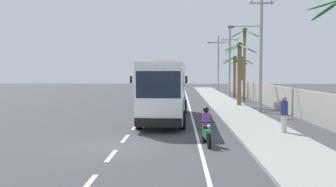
{
  "coord_description": "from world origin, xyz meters",
  "views": [
    {
      "loc": [
        2.55,
        -15.79,
        3.14
      ],
      "look_at": [
        1.78,
        8.61,
        1.7
      ],
      "focal_mm": 40.49,
      "sensor_mm": 36.0,
      "label": 1
    }
  ],
  "objects_px": {
    "palm_nearest": "(235,68)",
    "palm_third": "(242,68)",
    "utility_pole_distant": "(218,62)",
    "palm_second": "(244,49)",
    "motorcycle_beside_bus": "(206,129)",
    "coach_bus_foreground": "(166,89)",
    "pedestrian_near_kerb": "(284,114)",
    "utility_pole_mid": "(260,48)",
    "palm_fourth": "(239,63)",
    "utility_pole_far": "(229,59)"
  },
  "relations": [
    {
      "from": "palm_nearest",
      "to": "palm_third",
      "type": "height_order",
      "value": "palm_third"
    },
    {
      "from": "utility_pole_distant",
      "to": "palm_second",
      "type": "relative_size",
      "value": 1.13
    },
    {
      "from": "motorcycle_beside_bus",
      "to": "palm_third",
      "type": "xyz_separation_m",
      "value": [
        7.06,
        34.13,
        2.87
      ]
    },
    {
      "from": "coach_bus_foreground",
      "to": "pedestrian_near_kerb",
      "type": "bearing_deg",
      "value": -44.02
    },
    {
      "from": "palm_third",
      "to": "utility_pole_mid",
      "type": "bearing_deg",
      "value": -95.73
    },
    {
      "from": "palm_fourth",
      "to": "palm_second",
      "type": "bearing_deg",
      "value": 76.28
    },
    {
      "from": "utility_pole_distant",
      "to": "palm_nearest",
      "type": "distance_m",
      "value": 12.83
    },
    {
      "from": "utility_pole_distant",
      "to": "palm_fourth",
      "type": "distance_m",
      "value": 25.29
    },
    {
      "from": "palm_nearest",
      "to": "utility_pole_distant",
      "type": "bearing_deg",
      "value": 93.13
    },
    {
      "from": "utility_pole_mid",
      "to": "palm_nearest",
      "type": "xyz_separation_m",
      "value": [
        0.57,
        17.13,
        -1.44
      ]
    },
    {
      "from": "utility_pole_mid",
      "to": "palm_third",
      "type": "height_order",
      "value": "utility_pole_mid"
    },
    {
      "from": "utility_pole_far",
      "to": "palm_second",
      "type": "xyz_separation_m",
      "value": [
        1.02,
        -4.54,
        0.93
      ]
    },
    {
      "from": "palm_nearest",
      "to": "palm_fourth",
      "type": "distance_m",
      "value": 12.59
    },
    {
      "from": "utility_pole_far",
      "to": "palm_third",
      "type": "bearing_deg",
      "value": 67.19
    },
    {
      "from": "utility_pole_distant",
      "to": "palm_second",
      "type": "bearing_deg",
      "value": -87.88
    },
    {
      "from": "motorcycle_beside_bus",
      "to": "palm_nearest",
      "type": "bearing_deg",
      "value": 79.67
    },
    {
      "from": "pedestrian_near_kerb",
      "to": "motorcycle_beside_bus",
      "type": "bearing_deg",
      "value": -2.07
    },
    {
      "from": "pedestrian_near_kerb",
      "to": "utility_pole_mid",
      "type": "bearing_deg",
      "value": -130.22
    },
    {
      "from": "utility_pole_distant",
      "to": "palm_fourth",
      "type": "bearing_deg",
      "value": -91.57
    },
    {
      "from": "utility_pole_mid",
      "to": "palm_second",
      "type": "xyz_separation_m",
      "value": [
        0.59,
        10.41,
        0.51
      ]
    },
    {
      "from": "palm_second",
      "to": "utility_pole_distant",
      "type": "bearing_deg",
      "value": 92.12
    },
    {
      "from": "coach_bus_foreground",
      "to": "motorcycle_beside_bus",
      "type": "distance_m",
      "value": 8.75
    },
    {
      "from": "palm_second",
      "to": "coach_bus_foreground",
      "type": "bearing_deg",
      "value": -116.63
    },
    {
      "from": "utility_pole_mid",
      "to": "palm_fourth",
      "type": "relative_size",
      "value": 1.62
    },
    {
      "from": "pedestrian_near_kerb",
      "to": "palm_third",
      "type": "bearing_deg",
      "value": -130.52
    },
    {
      "from": "utility_pole_far",
      "to": "palm_third",
      "type": "distance_m",
      "value": 6.61
    },
    {
      "from": "utility_pole_far",
      "to": "utility_pole_distant",
      "type": "height_order",
      "value": "utility_pole_distant"
    },
    {
      "from": "coach_bus_foreground",
      "to": "palm_second",
      "type": "height_order",
      "value": "palm_second"
    },
    {
      "from": "palm_third",
      "to": "palm_fourth",
      "type": "height_order",
      "value": "palm_fourth"
    },
    {
      "from": "motorcycle_beside_bus",
      "to": "utility_pole_far",
      "type": "height_order",
      "value": "utility_pole_far"
    },
    {
      "from": "motorcycle_beside_bus",
      "to": "utility_pole_mid",
      "type": "bearing_deg",
      "value": 69.37
    },
    {
      "from": "coach_bus_foreground",
      "to": "utility_pole_far",
      "type": "bearing_deg",
      "value": 71.53
    },
    {
      "from": "pedestrian_near_kerb",
      "to": "palm_fourth",
      "type": "relative_size",
      "value": 0.31
    },
    {
      "from": "pedestrian_near_kerb",
      "to": "palm_fourth",
      "type": "height_order",
      "value": "palm_fourth"
    },
    {
      "from": "utility_pole_far",
      "to": "palm_fourth",
      "type": "distance_m",
      "value": 10.35
    },
    {
      "from": "motorcycle_beside_bus",
      "to": "palm_second",
      "type": "distance_m",
      "value": 24.68
    },
    {
      "from": "utility_pole_distant",
      "to": "palm_nearest",
      "type": "xyz_separation_m",
      "value": [
        0.7,
        -12.77,
        -1.01
      ]
    },
    {
      "from": "utility_pole_distant",
      "to": "motorcycle_beside_bus",
      "type": "bearing_deg",
      "value": -96.4
    },
    {
      "from": "motorcycle_beside_bus",
      "to": "utility_pole_mid",
      "type": "relative_size",
      "value": 0.21
    },
    {
      "from": "utility_pole_distant",
      "to": "utility_pole_mid",
      "type": "bearing_deg",
      "value": -89.76
    },
    {
      "from": "utility_pole_mid",
      "to": "palm_nearest",
      "type": "bearing_deg",
      "value": 88.1
    },
    {
      "from": "utility_pole_mid",
      "to": "palm_second",
      "type": "distance_m",
      "value": 10.44
    },
    {
      "from": "motorcycle_beside_bus",
      "to": "palm_fourth",
      "type": "distance_m",
      "value": 18.53
    },
    {
      "from": "utility_pole_far",
      "to": "palm_nearest",
      "type": "distance_m",
      "value": 2.61
    },
    {
      "from": "coach_bus_foreground",
      "to": "palm_third",
      "type": "relative_size",
      "value": 2.29
    },
    {
      "from": "pedestrian_near_kerb",
      "to": "palm_nearest",
      "type": "relative_size",
      "value": 0.35
    },
    {
      "from": "utility_pole_mid",
      "to": "palm_third",
      "type": "bearing_deg",
      "value": 84.27
    },
    {
      "from": "palm_third",
      "to": "utility_pole_distant",
      "type": "bearing_deg",
      "value": 104.05
    },
    {
      "from": "utility_pole_far",
      "to": "palm_nearest",
      "type": "height_order",
      "value": "utility_pole_far"
    },
    {
      "from": "coach_bus_foreground",
      "to": "pedestrian_near_kerb",
      "type": "height_order",
      "value": "coach_bus_foreground"
    }
  ]
}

